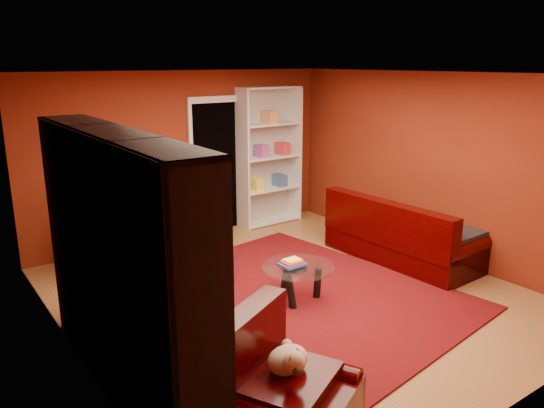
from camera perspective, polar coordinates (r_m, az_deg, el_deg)
floor at (r=6.52m, az=2.07°, el=-9.91°), size 5.00×5.50×0.05m
ceiling at (r=5.91m, az=2.32°, el=14.05°), size 5.00×5.50×0.05m
wall_back at (r=8.40m, az=-9.46°, el=5.12°), size 5.00×0.05×2.60m
wall_left at (r=5.01m, az=-21.39°, el=-2.61°), size 0.05×5.50×2.60m
wall_right at (r=7.85m, az=17.01°, el=3.94°), size 0.05×5.50×2.60m
doorway at (r=8.69m, az=-5.70°, el=3.89°), size 1.06×0.60×2.16m
rug at (r=6.40m, az=2.22°, el=-10.09°), size 3.71×4.16×0.02m
media_unit at (r=4.54m, az=-15.97°, el=-6.50°), size 0.46×2.90×2.22m
christmas_tree at (r=7.20m, az=-16.47°, el=-0.50°), size 1.17×1.17×1.79m
gift_box_teal at (r=7.34m, az=-17.19°, el=-6.10°), size 0.37×0.37×0.32m
gift_box_green at (r=7.84m, az=-10.83°, el=-4.42°), size 0.35×0.35×0.29m
gift_box_red at (r=8.31m, az=-12.01°, el=-3.58°), size 0.23×0.23×0.23m
white_bookshelf at (r=9.00m, az=-0.27°, el=5.09°), size 1.11×0.41×2.39m
armchair at (r=4.19m, az=1.98°, el=-19.06°), size 1.32×1.32×0.77m
dog at (r=4.15m, az=1.67°, el=-16.40°), size 0.49×0.45×0.25m
sofa at (r=7.69m, az=14.01°, el=-2.51°), size 1.07×2.20×0.93m
coffee_table at (r=6.28m, az=2.79°, el=-8.47°), size 0.87×0.87×0.53m
acrylic_chair at (r=6.75m, az=-5.83°, el=-5.23°), size 0.54×0.56×0.79m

